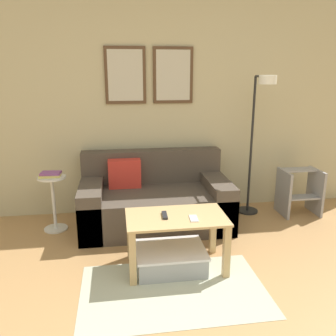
# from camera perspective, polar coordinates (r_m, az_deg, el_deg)

# --- Properties ---
(wall_back) EXTENTS (5.60, 0.09, 2.55)m
(wall_back) POSITION_cam_1_polar(r_m,az_deg,el_deg) (4.24, -1.30, 10.05)
(wall_back) COLOR #C6BC93
(wall_back) RESTS_ON ground_plane
(area_rug) EXTENTS (1.45, 0.91, 0.01)m
(area_rug) POSITION_cam_1_polar(r_m,az_deg,el_deg) (2.96, 0.89, -19.00)
(area_rug) COLOR #B2B79E
(area_rug) RESTS_ON ground_plane
(couch) EXTENTS (1.61, 0.91, 0.78)m
(couch) POSITION_cam_1_polar(r_m,az_deg,el_deg) (3.99, -2.21, -5.23)
(couch) COLOR #4C4238
(couch) RESTS_ON ground_plane
(coffee_table) EXTENTS (0.85, 0.50, 0.48)m
(coffee_table) POSITION_cam_1_polar(r_m,az_deg,el_deg) (3.09, 1.32, -9.55)
(coffee_table) COLOR tan
(coffee_table) RESTS_ON ground_plane
(storage_bin) EXTENTS (0.60, 0.46, 0.19)m
(storage_bin) POSITION_cam_1_polar(r_m,az_deg,el_deg) (3.19, 0.39, -14.31)
(storage_bin) COLOR #9EA3A8
(storage_bin) RESTS_ON ground_plane
(floor_lamp) EXTENTS (0.25, 0.54, 1.63)m
(floor_lamp) POSITION_cam_1_polar(r_m,az_deg,el_deg) (4.07, 14.32, 6.25)
(floor_lamp) COLOR black
(floor_lamp) RESTS_ON ground_plane
(side_table) EXTENTS (0.30, 0.30, 0.60)m
(side_table) POSITION_cam_1_polar(r_m,az_deg,el_deg) (4.00, -17.91, -4.68)
(side_table) COLOR silver
(side_table) RESTS_ON ground_plane
(book_stack) EXTENTS (0.22, 0.16, 0.05)m
(book_stack) POSITION_cam_1_polar(r_m,az_deg,el_deg) (3.93, -18.34, -0.97)
(book_stack) COLOR #D8C666
(book_stack) RESTS_ON side_table
(remote_control) EXTENTS (0.05, 0.15, 0.02)m
(remote_control) POSITION_cam_1_polar(r_m,az_deg,el_deg) (3.04, -0.54, -7.58)
(remote_control) COLOR #232328
(remote_control) RESTS_ON coffee_table
(cell_phone) EXTENTS (0.07, 0.14, 0.01)m
(cell_phone) POSITION_cam_1_polar(r_m,az_deg,el_deg) (3.00, 4.14, -8.06)
(cell_phone) COLOR silver
(cell_phone) RESTS_ON coffee_table
(step_stool) EXTENTS (0.44, 0.36, 0.54)m
(step_stool) POSITION_cam_1_polar(r_m,az_deg,el_deg) (4.53, 20.35, -3.41)
(step_stool) COLOR #99999E
(step_stool) RESTS_ON ground_plane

